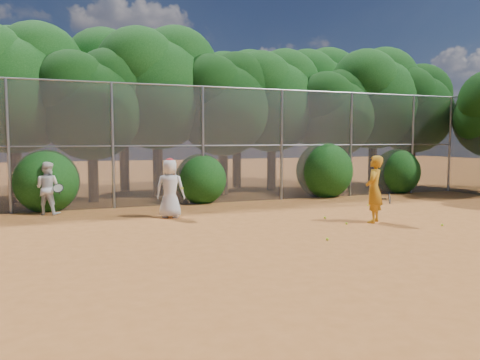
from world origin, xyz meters
name	(u,v)px	position (x,y,z in m)	size (l,w,h in m)	color
ground	(318,234)	(0.00, 0.00, 0.00)	(80.00, 80.00, 0.00)	#A95D26
fence_back	(227,144)	(-0.12, 6.00, 2.05)	(20.05, 0.09, 4.03)	gray
tree_1	(15,82)	(-6.94, 8.54, 4.16)	(4.64, 4.03, 6.35)	black
tree_2	(93,100)	(-4.45, 7.83, 3.58)	(3.99, 3.47, 5.47)	black
tree_3	(158,83)	(-1.94, 8.84, 4.40)	(4.89, 4.26, 6.70)	black
tree_4	(224,100)	(0.55, 8.24, 3.76)	(4.19, 3.64, 5.73)	black
tree_5	(273,97)	(3.06, 9.04, 4.05)	(4.51, 3.92, 6.17)	black
tree_6	(335,110)	(5.55, 8.03, 3.47)	(3.86, 3.36, 5.29)	black
tree_7	(375,94)	(8.06, 8.64, 4.28)	(4.77, 4.14, 6.53)	black
tree_8	(413,105)	(10.05, 8.34, 3.82)	(4.25, 3.70, 5.82)	black
tree_10	(124,82)	(-2.93, 11.05, 4.63)	(5.15, 4.48, 7.06)	black
tree_11	(238,96)	(2.06, 10.64, 4.16)	(4.64, 4.03, 6.35)	black
tree_12	(317,93)	(6.56, 11.24, 4.51)	(5.02, 4.37, 6.88)	black
bush_0	(46,178)	(-6.00, 6.30, 1.00)	(2.00, 2.00, 2.00)	#0F3F10
bush_1	(201,177)	(-1.00, 6.30, 0.90)	(1.80, 1.80, 1.80)	#0F3F10
bush_2	(324,168)	(4.00, 6.30, 1.10)	(2.20, 2.20, 2.20)	#0F3F10
bush_3	(397,170)	(7.50, 6.30, 0.95)	(1.90, 1.90, 1.90)	#0F3F10
player_yellow	(374,189)	(2.17, 0.80, 0.89)	(0.86, 0.75, 1.79)	#C38017
player_teen	(170,188)	(-2.72, 3.52, 0.84)	(0.96, 0.83, 1.69)	silver
player_white	(47,188)	(-5.96, 5.40, 0.78)	(0.94, 0.87, 1.56)	white
ball_0	(325,218)	(1.27, 1.77, 0.03)	(0.07, 0.07, 0.07)	#C2E72A
ball_1	(368,205)	(3.91, 3.38, 0.03)	(0.07, 0.07, 0.07)	#C2E72A
ball_2	(346,223)	(1.31, 0.78, 0.03)	(0.07, 0.07, 0.07)	#C2E72A
ball_3	(442,225)	(3.46, -0.30, 0.03)	(0.07, 0.07, 0.07)	#C2E72A
ball_4	(327,239)	(-0.19, -0.69, 0.03)	(0.07, 0.07, 0.07)	#C2E72A
ball_5	(378,205)	(4.19, 3.21, 0.03)	(0.07, 0.07, 0.07)	#C2E72A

